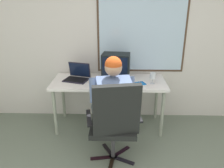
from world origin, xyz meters
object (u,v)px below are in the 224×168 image
object	(u,v)px
laptop	(78,75)
wine_glass	(153,76)
cd_case	(140,83)
person_seated	(112,103)
office_chair	(115,120)
crt_monitor	(116,65)
desk	(109,85)

from	to	relation	value
laptop	wine_glass	distance (m)	1.08
laptop	cd_case	distance (m)	0.91
wine_glass	laptop	bearing A→B (deg)	171.60
person_seated	wine_glass	xyz separation A→B (m)	(0.55, 0.48, 0.18)
person_seated	wine_glass	distance (m)	0.76
office_chair	wine_glass	xyz separation A→B (m)	(0.51, 0.76, 0.25)
crt_monitor	wine_glass	size ratio (longest dim) A/B	2.65
person_seated	cd_case	bearing A→B (deg)	51.10
desk	crt_monitor	world-z (taller)	crt_monitor
crt_monitor	desk	bearing A→B (deg)	-162.20
office_chair	cd_case	size ratio (longest dim) A/B	6.07
person_seated	cd_case	distance (m)	0.61
cd_case	crt_monitor	bearing A→B (deg)	156.38
desk	crt_monitor	size ratio (longest dim) A/B	3.94
desk	wine_glass	bearing A→B (deg)	-9.77
desk	person_seated	bearing A→B (deg)	-84.59
person_seated	laptop	distance (m)	0.83
desk	office_chair	xyz separation A→B (m)	(0.10, -0.87, -0.08)
laptop	cd_case	xyz separation A→B (m)	(0.89, -0.17, -0.06)
desk	office_chair	bearing A→B (deg)	-83.58
office_chair	cd_case	bearing A→B (deg)	65.74
person_seated	laptop	world-z (taller)	person_seated
laptop	office_chair	bearing A→B (deg)	-58.84
desk	laptop	world-z (taller)	laptop
desk	cd_case	xyz separation A→B (m)	(0.44, -0.11, 0.07)
desk	laptop	bearing A→B (deg)	173.45
desk	office_chair	size ratio (longest dim) A/B	1.51
wine_glass	cd_case	xyz separation A→B (m)	(-0.17, -0.01, -0.11)
desk	wine_glass	xyz separation A→B (m)	(0.61, -0.10, 0.18)
crt_monitor	laptop	xyz separation A→B (m)	(-0.56, 0.02, -0.17)
office_chair	laptop	world-z (taller)	office_chair
office_chair	person_seated	size ratio (longest dim) A/B	0.83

